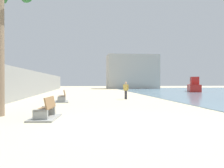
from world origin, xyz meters
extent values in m
plane|color=beige|center=(0.00, 18.00, 0.00)|extent=(120.00, 120.00, 0.00)
cube|color=gray|center=(-7.50, 18.00, 1.45)|extent=(0.80, 64.00, 2.91)
cube|color=gray|center=(-3.23, 0.42, 0.25)|extent=(0.62, 0.26, 0.50)
cube|color=gray|center=(-3.09, 1.81, 0.25)|extent=(0.62, 0.26, 0.50)
cube|color=olive|center=(-3.16, 1.12, 0.45)|extent=(0.66, 1.64, 0.06)
cube|color=olive|center=(-2.93, 1.09, 0.73)|extent=(0.32, 1.61, 0.50)
cube|color=gray|center=(-3.16, 1.12, 0.04)|extent=(1.30, 2.20, 0.08)
cube|color=gray|center=(-3.16, 9.17, 0.25)|extent=(0.61, 0.23, 0.50)
cube|color=gray|center=(-3.25, 10.57, 0.25)|extent=(0.61, 0.23, 0.50)
cube|color=olive|center=(-3.20, 9.87, 0.45)|extent=(0.59, 1.63, 0.06)
cube|color=olive|center=(-2.97, 9.89, 0.73)|extent=(0.26, 1.61, 0.50)
cube|color=gray|center=(-3.20, 9.87, 0.04)|extent=(1.22, 2.16, 0.08)
cylinder|color=#333338|center=(2.46, 12.23, 0.41)|extent=(0.12, 0.12, 0.82)
cylinder|color=#333338|center=(2.57, 12.16, 0.41)|extent=(0.12, 0.12, 0.82)
cube|color=gold|center=(2.52, 12.20, 1.11)|extent=(0.37, 0.31, 0.58)
sphere|color=tan|center=(2.52, 12.20, 1.54)|extent=(0.22, 0.22, 0.22)
cylinder|color=gold|center=(2.33, 12.30, 1.14)|extent=(0.09, 0.09, 0.52)
cylinder|color=gold|center=(2.71, 12.09, 1.14)|extent=(0.09, 0.09, 0.52)
cube|color=red|center=(16.67, 27.27, 0.61)|extent=(3.75, 6.42, 1.15)
cube|color=red|center=(16.34, 26.40, 1.81)|extent=(2.06, 2.98, 1.24)
cube|color=#ADAAA3|center=(10.26, 46.00, 4.01)|extent=(12.00, 6.00, 8.02)
camera|label=1|loc=(-1.48, -9.60, 1.65)|focal=37.77mm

